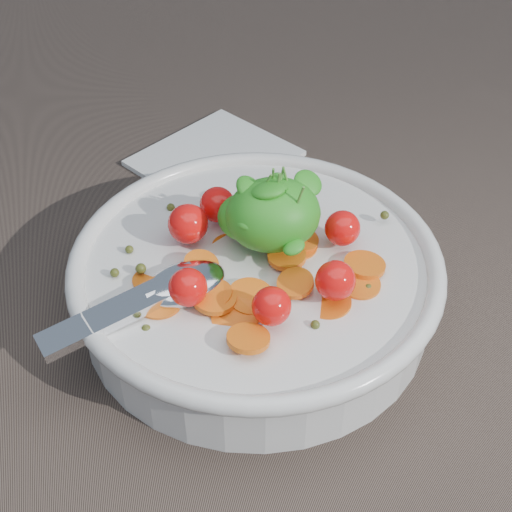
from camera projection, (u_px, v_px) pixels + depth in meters
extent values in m
plane|color=brown|center=(277.00, 323.00, 0.58)|extent=(6.00, 6.00, 0.00)
cylinder|color=silver|center=(256.00, 285.00, 0.57)|extent=(0.28, 0.28, 0.05)
torus|color=silver|center=(256.00, 260.00, 0.56)|extent=(0.29, 0.29, 0.02)
cylinder|color=silver|center=(256.00, 306.00, 0.59)|extent=(0.14, 0.14, 0.01)
cylinder|color=brown|center=(256.00, 285.00, 0.57)|extent=(0.25, 0.25, 0.04)
cylinder|color=orange|center=(295.00, 283.00, 0.53)|extent=(0.03, 0.03, 0.01)
cylinder|color=orange|center=(155.00, 281.00, 0.54)|extent=(0.04, 0.04, 0.01)
cylinder|color=orange|center=(261.00, 208.00, 0.60)|extent=(0.05, 0.05, 0.02)
cylinder|color=orange|center=(235.00, 318.00, 0.51)|extent=(0.05, 0.04, 0.02)
cylinder|color=orange|center=(287.00, 256.00, 0.55)|extent=(0.03, 0.03, 0.01)
cylinder|color=orange|center=(215.00, 298.00, 0.52)|extent=(0.04, 0.04, 0.01)
cylinder|color=orange|center=(328.00, 304.00, 0.52)|extent=(0.05, 0.05, 0.01)
cylinder|color=orange|center=(299.00, 239.00, 0.57)|extent=(0.04, 0.04, 0.01)
cylinder|color=orange|center=(191.00, 286.00, 0.53)|extent=(0.03, 0.03, 0.01)
cylinder|color=orange|center=(282.00, 240.00, 0.57)|extent=(0.04, 0.04, 0.02)
cylinder|color=orange|center=(251.00, 297.00, 0.52)|extent=(0.05, 0.05, 0.01)
cylinder|color=orange|center=(365.00, 265.00, 0.55)|extent=(0.05, 0.05, 0.01)
cylinder|color=orange|center=(212.00, 296.00, 0.52)|extent=(0.04, 0.04, 0.01)
cylinder|color=orange|center=(265.00, 220.00, 0.60)|extent=(0.04, 0.04, 0.01)
cylinder|color=orange|center=(165.00, 292.00, 0.53)|extent=(0.04, 0.04, 0.01)
cylinder|color=orange|center=(277.00, 235.00, 0.58)|extent=(0.04, 0.04, 0.01)
cylinder|color=orange|center=(201.00, 265.00, 0.54)|extent=(0.04, 0.04, 0.01)
cylinder|color=orange|center=(153.00, 298.00, 0.52)|extent=(0.03, 0.03, 0.01)
cylinder|color=orange|center=(296.00, 246.00, 0.57)|extent=(0.04, 0.04, 0.01)
cylinder|color=orange|center=(216.00, 300.00, 0.53)|extent=(0.04, 0.04, 0.01)
cylinder|color=orange|center=(232.00, 248.00, 0.57)|extent=(0.05, 0.05, 0.01)
cylinder|color=orange|center=(248.00, 338.00, 0.49)|extent=(0.04, 0.04, 0.01)
cylinder|color=orange|center=(360.00, 285.00, 0.53)|extent=(0.03, 0.03, 0.01)
cylinder|color=orange|center=(159.00, 298.00, 0.52)|extent=(0.05, 0.05, 0.02)
sphere|color=#444A18|center=(368.00, 256.00, 0.56)|extent=(0.01, 0.01, 0.01)
sphere|color=#444A18|center=(115.00, 273.00, 0.54)|extent=(0.01, 0.01, 0.01)
sphere|color=#444A18|center=(368.00, 288.00, 0.53)|extent=(0.01, 0.01, 0.01)
sphere|color=#444A18|center=(310.00, 216.00, 0.60)|extent=(0.01, 0.01, 0.01)
sphere|color=#444A18|center=(171.00, 207.00, 0.61)|extent=(0.01, 0.01, 0.01)
sphere|color=#444A18|center=(284.00, 313.00, 0.52)|extent=(0.01, 0.01, 0.01)
sphere|color=#444A18|center=(231.00, 214.00, 0.60)|extent=(0.01, 0.01, 0.01)
sphere|color=#444A18|center=(385.00, 215.00, 0.59)|extent=(0.01, 0.01, 0.01)
sphere|color=#444A18|center=(146.00, 329.00, 0.50)|extent=(0.01, 0.01, 0.01)
sphere|color=#444A18|center=(129.00, 249.00, 0.56)|extent=(0.01, 0.01, 0.01)
sphere|color=#444A18|center=(267.00, 194.00, 0.62)|extent=(0.01, 0.01, 0.01)
sphere|color=#444A18|center=(141.00, 269.00, 0.54)|extent=(0.01, 0.01, 0.01)
sphere|color=#444A18|center=(272.00, 209.00, 0.60)|extent=(0.01, 0.01, 0.01)
sphere|color=#444A18|center=(284.00, 302.00, 0.52)|extent=(0.01, 0.01, 0.01)
sphere|color=#444A18|center=(311.00, 237.00, 0.58)|extent=(0.01, 0.01, 0.01)
sphere|color=#444A18|center=(295.00, 190.00, 0.62)|extent=(0.01, 0.01, 0.01)
sphere|color=#444A18|center=(315.00, 325.00, 0.50)|extent=(0.01, 0.01, 0.01)
sphere|color=red|center=(342.00, 228.00, 0.56)|extent=(0.03, 0.03, 0.03)
sphere|color=red|center=(290.00, 206.00, 0.58)|extent=(0.03, 0.03, 0.03)
sphere|color=red|center=(217.00, 205.00, 0.58)|extent=(0.03, 0.03, 0.03)
sphere|color=red|center=(188.00, 224.00, 0.56)|extent=(0.03, 0.03, 0.03)
sphere|color=red|center=(188.00, 287.00, 0.51)|extent=(0.03, 0.03, 0.03)
sphere|color=red|center=(272.00, 306.00, 0.49)|extent=(0.03, 0.03, 0.03)
sphere|color=red|center=(335.00, 281.00, 0.51)|extent=(0.03, 0.03, 0.03)
ellipsoid|color=green|center=(273.00, 214.00, 0.55)|extent=(0.07, 0.06, 0.05)
ellipsoid|color=green|center=(245.00, 217.00, 0.56)|extent=(0.04, 0.04, 0.03)
ellipsoid|color=green|center=(249.00, 220.00, 0.53)|extent=(0.02, 0.02, 0.01)
ellipsoid|color=green|center=(269.00, 190.00, 0.53)|extent=(0.04, 0.04, 0.02)
ellipsoid|color=green|center=(274.00, 213.00, 0.54)|extent=(0.03, 0.03, 0.02)
ellipsoid|color=green|center=(294.00, 247.00, 0.52)|extent=(0.02, 0.02, 0.01)
ellipsoid|color=green|center=(250.00, 190.00, 0.54)|extent=(0.03, 0.03, 0.02)
ellipsoid|color=green|center=(272.00, 190.00, 0.54)|extent=(0.02, 0.02, 0.01)
ellipsoid|color=green|center=(275.00, 189.00, 0.53)|extent=(0.02, 0.02, 0.02)
ellipsoid|color=green|center=(279.00, 181.00, 0.54)|extent=(0.03, 0.03, 0.02)
ellipsoid|color=green|center=(248.00, 220.00, 0.53)|extent=(0.03, 0.03, 0.01)
ellipsoid|color=green|center=(280.00, 194.00, 0.54)|extent=(0.03, 0.03, 0.01)
ellipsoid|color=green|center=(308.00, 183.00, 0.55)|extent=(0.03, 0.03, 0.02)
ellipsoid|color=green|center=(285.00, 206.00, 0.54)|extent=(0.03, 0.02, 0.02)
ellipsoid|color=green|center=(268.00, 203.00, 0.54)|extent=(0.03, 0.03, 0.02)
ellipsoid|color=green|center=(274.00, 215.00, 0.53)|extent=(0.03, 0.03, 0.02)
ellipsoid|color=green|center=(273.00, 195.00, 0.53)|extent=(0.03, 0.03, 0.01)
ellipsoid|color=green|center=(270.00, 209.00, 0.54)|extent=(0.03, 0.03, 0.02)
ellipsoid|color=green|center=(278.00, 204.00, 0.54)|extent=(0.02, 0.02, 0.01)
ellipsoid|color=green|center=(280.00, 197.00, 0.54)|extent=(0.03, 0.03, 0.02)
cylinder|color=#4C8C33|center=(291.00, 194.00, 0.54)|extent=(0.01, 0.01, 0.05)
cylinder|color=#4C8C33|center=(294.00, 210.00, 0.53)|extent=(0.01, 0.01, 0.05)
cylinder|color=#4C8C33|center=(276.00, 200.00, 0.54)|extent=(0.01, 0.00, 0.05)
cylinder|color=#4C8C33|center=(273.00, 189.00, 0.55)|extent=(0.01, 0.02, 0.05)
cylinder|color=#4C8C33|center=(276.00, 198.00, 0.54)|extent=(0.02, 0.02, 0.04)
cylinder|color=#4C8C33|center=(259.00, 195.00, 0.54)|extent=(0.02, 0.02, 0.04)
ellipsoid|color=silver|center=(185.00, 283.00, 0.53)|extent=(0.07, 0.06, 0.02)
cube|color=silver|center=(122.00, 310.00, 0.51)|extent=(0.12, 0.06, 0.02)
cylinder|color=silver|center=(160.00, 293.00, 0.52)|extent=(0.03, 0.02, 0.01)
cube|color=white|center=(215.00, 158.00, 0.76)|extent=(0.19, 0.19, 0.01)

